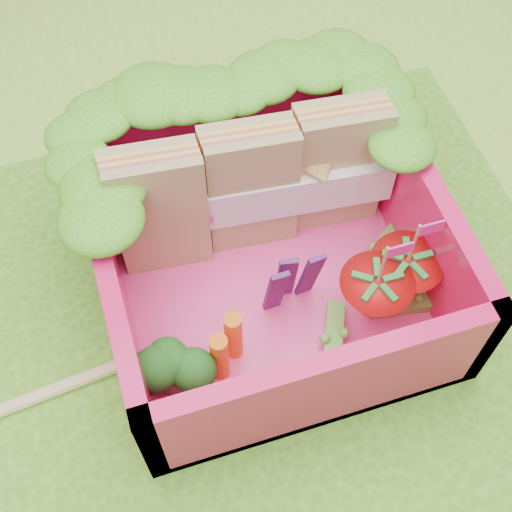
{
  "coord_description": "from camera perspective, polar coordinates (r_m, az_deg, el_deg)",
  "views": [
    {
      "loc": [
        -0.39,
        -1.09,
        2.66
      ],
      "look_at": [
        0.05,
        0.31,
        0.28
      ],
      "focal_mm": 50.0,
      "sensor_mm": 36.0,
      "label": 1
    }
  ],
  "objects": [
    {
      "name": "snap_peas",
      "position": [
        2.95,
        9.48,
        -3.21
      ],
      "size": [
        0.6,
        0.61,
        0.05
      ],
      "color": "#5FB538",
      "rests_on": "bento_floor"
    },
    {
      "name": "placemat",
      "position": [
        2.89,
        0.91,
        -8.1
      ],
      "size": [
        2.6,
        2.6,
        0.03
      ],
      "primitive_type": "cube",
      "color": "#5B9B23",
      "rests_on": "ground"
    },
    {
      "name": "strawberry_left",
      "position": [
        2.8,
        9.3,
        -3.51
      ],
      "size": [
        0.29,
        0.29,
        0.53
      ],
      "color": "red",
      "rests_on": "bento_floor"
    },
    {
      "name": "ground",
      "position": [
        2.9,
        0.9,
        -8.22
      ],
      "size": [
        14.0,
        14.0,
        0.0
      ],
      "primitive_type": "plane",
      "color": "#91C236",
      "rests_on": "ground"
    },
    {
      "name": "strawberry_right",
      "position": [
        2.87,
        11.56,
        -1.83
      ],
      "size": [
        0.28,
        0.28,
        0.52
      ],
      "color": "red",
      "rests_on": "bento_floor"
    },
    {
      "name": "purple_wedges",
      "position": [
        2.76,
        2.8,
        -2.02
      ],
      "size": [
        0.22,
        0.07,
        0.38
      ],
      "color": "#551B5F",
      "rests_on": "bento_floor"
    },
    {
      "name": "broccoli",
      "position": [
        2.63,
        -6.89,
        -8.49
      ],
      "size": [
        0.33,
        0.33,
        0.25
      ],
      "color": "#619D4B",
      "rests_on": "bento_floor"
    },
    {
      "name": "chopsticks",
      "position": [
        2.93,
        -19.5,
        -11.47
      ],
      "size": [
        2.15,
        0.28,
        0.04
      ],
      "color": "#E4BC7D",
      "rests_on": "placemat"
    },
    {
      "name": "carrot_sticks",
      "position": [
        2.69,
        -2.36,
        -7.23
      ],
      "size": [
        0.14,
        0.14,
        0.28
      ],
      "color": "orange",
      "rests_on": "bento_floor"
    },
    {
      "name": "lettuce_ruffle",
      "position": [
        2.81,
        -1.99,
        12.13
      ],
      "size": [
        1.43,
        0.76,
        0.11
      ],
      "color": "#338117",
      "rests_on": "bento_box"
    },
    {
      "name": "bento_floor",
      "position": [
        3.0,
        0.94,
        -2.01
      ],
      "size": [
        1.3,
        1.3,
        0.05
      ],
      "primitive_type": "cube",
      "color": "#FF4194",
      "rests_on": "placemat"
    },
    {
      "name": "bento_box",
      "position": [
        2.79,
        1.01,
        0.54
      ],
      "size": [
        1.3,
        1.3,
        0.55
      ],
      "color": "#E01252",
      "rests_on": "placemat"
    },
    {
      "name": "sandwich_stack",
      "position": [
        2.85,
        -0.4,
        5.51
      ],
      "size": [
        1.17,
        0.28,
        0.64
      ],
      "color": "tan",
      "rests_on": "bento_floor"
    }
  ]
}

